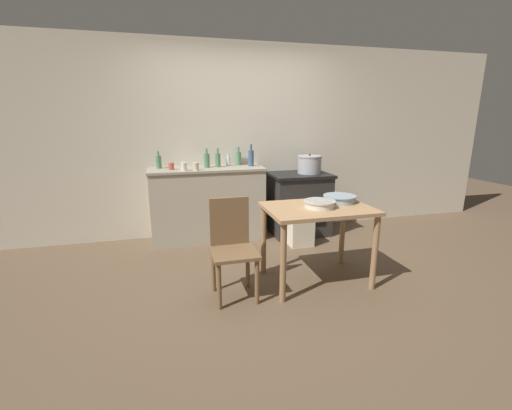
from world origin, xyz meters
name	(u,v)px	position (x,y,z in m)	size (l,w,h in m)	color
ground_plane	(270,277)	(0.00, 0.00, 0.00)	(14.00, 14.00, 0.00)	brown
wall_back	(237,141)	(0.00, 1.58, 1.27)	(8.00, 0.07, 2.55)	beige
counter_cabinet	(208,204)	(-0.46, 1.31, 0.48)	(1.48, 0.52, 0.96)	#B2A893
stove	(299,203)	(0.80, 1.24, 0.43)	(0.81, 0.65, 0.85)	#2D2B28
work_table	(318,219)	(0.41, -0.19, 0.64)	(1.00, 0.70, 0.76)	#A87F56
chair	(232,245)	(-0.43, -0.24, 0.47)	(0.40, 0.40, 0.89)	brown
flour_sack	(301,232)	(0.64, 0.75, 0.19)	(0.30, 0.21, 0.37)	beige
stock_pot	(309,164)	(0.93, 1.22, 0.97)	(0.33, 0.33, 0.26)	#A8A8AD
mixing_bowl_large	(320,204)	(0.41, -0.21, 0.80)	(0.30, 0.30, 0.07)	silver
mixing_bowl_small	(340,198)	(0.70, -0.07, 0.80)	(0.33, 0.33, 0.07)	#93A8B2
bottle_far_left	(228,161)	(-0.15, 1.44, 1.02)	(0.06, 0.06, 0.17)	silver
bottle_left	(239,158)	(0.00, 1.49, 1.05)	(0.07, 0.07, 0.24)	#517F5B
bottle_mid_left	(207,160)	(-0.45, 1.36, 1.05)	(0.08, 0.08, 0.25)	#517F5B
bottle_center_left	(251,158)	(0.14, 1.35, 1.07)	(0.08, 0.08, 0.29)	#3D5675
bottle_center	(159,162)	(-1.05, 1.43, 1.04)	(0.07, 0.07, 0.22)	#517F5B
bottle_center_right	(218,160)	(-0.30, 1.37, 1.05)	(0.07, 0.07, 0.24)	#517F5B
cup_mid_right	(171,166)	(-0.90, 1.28, 1.00)	(0.07, 0.07, 0.09)	#B74C42
cup_right	(184,167)	(-0.75, 1.13, 1.01)	(0.07, 0.07, 0.10)	silver
cup_far_right	(196,167)	(-0.61, 1.13, 1.01)	(0.07, 0.07, 0.10)	beige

